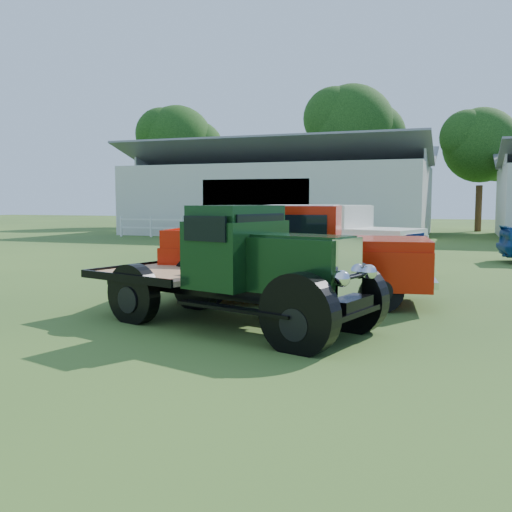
% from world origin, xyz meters
% --- Properties ---
extents(ground, '(120.00, 120.00, 0.00)m').
position_xyz_m(ground, '(0.00, 0.00, 0.00)').
color(ground, '#2E481E').
extents(shed_left, '(18.80, 10.20, 5.60)m').
position_xyz_m(shed_left, '(-7.00, 26.00, 2.80)').
color(shed_left, beige).
rests_on(shed_left, ground).
extents(fence_rail, '(14.20, 0.16, 1.20)m').
position_xyz_m(fence_rail, '(-8.00, 20.00, 0.60)').
color(fence_rail, white).
rests_on(fence_rail, ground).
extents(tree_a, '(6.30, 6.30, 10.50)m').
position_xyz_m(tree_a, '(-18.00, 33.00, 5.25)').
color(tree_a, black).
rests_on(tree_a, ground).
extents(tree_b, '(6.90, 6.90, 11.50)m').
position_xyz_m(tree_b, '(-4.00, 34.00, 5.75)').
color(tree_b, black).
rests_on(tree_b, ground).
extents(tree_c, '(5.40, 5.40, 9.00)m').
position_xyz_m(tree_c, '(5.00, 33.00, 4.50)').
color(tree_c, black).
rests_on(tree_c, ground).
extents(vintage_flatbed, '(5.47, 3.37, 2.02)m').
position_xyz_m(vintage_flatbed, '(0.27, -0.20, 1.01)').
color(vintage_flatbed, black).
rests_on(vintage_flatbed, ground).
extents(red_pickup, '(5.82, 2.88, 2.03)m').
position_xyz_m(red_pickup, '(0.64, 2.49, 1.02)').
color(red_pickup, red).
rests_on(red_pickup, ground).
extents(white_pickup, '(5.63, 3.66, 1.93)m').
position_xyz_m(white_pickup, '(0.31, 7.94, 0.96)').
color(white_pickup, white).
rests_on(white_pickup, ground).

